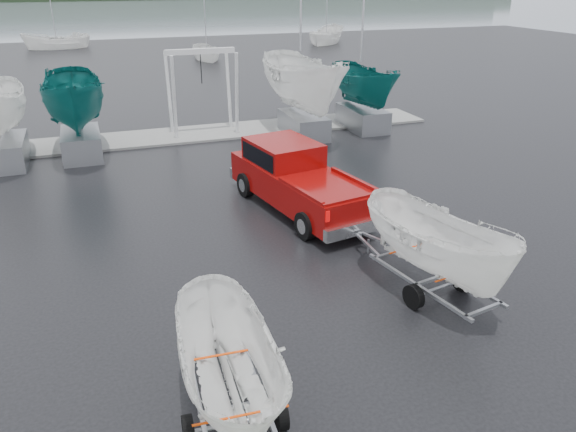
{
  "coord_description": "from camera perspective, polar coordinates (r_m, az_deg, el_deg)",
  "views": [
    {
      "loc": [
        -2.0,
        -14.1,
        7.38
      ],
      "look_at": [
        2.81,
        -0.69,
        1.2
      ],
      "focal_mm": 35.0,
      "sensor_mm": 36.0,
      "label": 1
    }
  ],
  "objects": [
    {
      "name": "lake",
      "position": [
        114.36,
        -19.72,
        18.47
      ],
      "size": [
        300.0,
        300.0,
        0.0
      ],
      "primitive_type": "plane",
      "color": "gray",
      "rests_on": "ground"
    },
    {
      "name": "keelboat_3",
      "position": [
        28.88,
        7.87,
        15.3
      ],
      "size": [
        2.16,
        3.2,
        10.32
      ],
      "color": "gray",
      "rests_on": "ground"
    },
    {
      "name": "keelboat_1",
      "position": [
        25.53,
        -21.32,
        14.33
      ],
      "size": [
        2.52,
        3.2,
        7.81
      ],
      "color": "gray",
      "rests_on": "ground"
    },
    {
      "name": "dock",
      "position": [
        28.15,
        -15.08,
        7.55
      ],
      "size": [
        30.0,
        3.0,
        0.12
      ],
      "primitive_type": "cube",
      "color": "gray",
      "rests_on": "ground"
    },
    {
      "name": "trailer_hitched",
      "position": [
        13.38,
        15.57,
        2.64
      ],
      "size": [
        2.07,
        3.75,
        5.21
      ],
      "rotation": [
        0.0,
        0.0,
        0.18
      ],
      "color": "gray",
      "rests_on": "ground"
    },
    {
      "name": "moored_boat_3",
      "position": [
        67.17,
        3.88,
        17.09
      ],
      "size": [
        4.14,
        4.14,
        11.85
      ],
      "rotation": [
        0.0,
        0.0,
        2.42
      ],
      "color": "white",
      "rests_on": "ground"
    },
    {
      "name": "boat_hoist",
      "position": [
        28.01,
        -8.76,
        13.51
      ],
      "size": [
        3.3,
        2.18,
        4.12
      ],
      "color": "silver",
      "rests_on": "ground"
    },
    {
      "name": "moored_boat_2",
      "position": [
        54.48,
        -8.2,
        15.45
      ],
      "size": [
        2.18,
        2.24,
        10.87
      ],
      "rotation": [
        0.0,
        0.0,
        0.01
      ],
      "color": "white",
      "rests_on": "ground"
    },
    {
      "name": "ground_plane",
      "position": [
        16.04,
        -10.36,
        -4.36
      ],
      "size": [
        120.0,
        120.0,
        0.0
      ],
      "primitive_type": "plane",
      "color": "black",
      "rests_on": "ground"
    },
    {
      "name": "keelboat_2",
      "position": [
        27.1,
        1.68,
        17.38
      ],
      "size": [
        2.84,
        3.2,
        11.02
      ],
      "color": "gray",
      "rests_on": "ground"
    },
    {
      "name": "trailer_parked",
      "position": [
        9.01,
        -6.18,
        -8.54
      ],
      "size": [
        1.81,
        3.66,
        4.84
      ],
      "rotation": [
        0.0,
        0.0,
        -0.06
      ],
      "color": "gray",
      "rests_on": "ground"
    },
    {
      "name": "moored_boat_1",
      "position": [
        66.61,
        -22.35,
        15.43
      ],
      "size": [
        2.87,
        2.81,
        11.44
      ],
      "rotation": [
        0.0,
        0.0,
        4.8
      ],
      "color": "white",
      "rests_on": "ground"
    },
    {
      "name": "pickup_truck",
      "position": [
        18.95,
        0.69,
        4.11
      ],
      "size": [
        3.27,
        6.66,
        2.12
      ],
      "rotation": [
        0.0,
        0.0,
        0.18
      ],
      "color": "#7B0706",
      "rests_on": "ground"
    }
  ]
}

